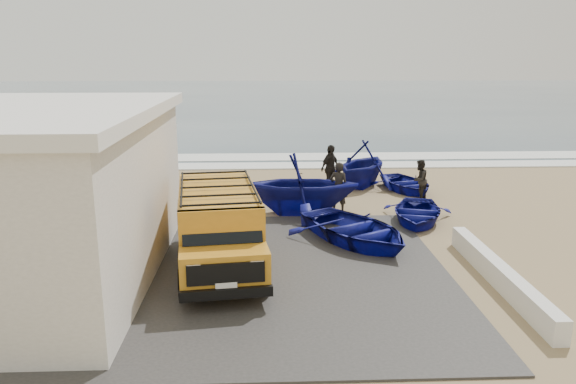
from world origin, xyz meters
name	(u,v)px	position (x,y,z in m)	size (l,w,h in m)	color
ground	(289,247)	(0.00, 0.00, 0.00)	(160.00, 160.00, 0.00)	#967E57
slab	(215,273)	(-2.00, -2.00, 0.03)	(12.00, 10.00, 0.05)	#3B3836
ocean	(270,98)	(0.00, 56.00, 0.00)	(180.00, 88.00, 0.01)	#385166
surf_line	(279,166)	(0.00, 12.00, 0.03)	(180.00, 1.60, 0.06)	white
surf_wash	(277,157)	(0.00, 14.50, 0.02)	(180.00, 2.20, 0.04)	white
parapet	(499,275)	(5.00, -3.00, 0.28)	(0.35, 6.00, 0.55)	silver
van	(219,226)	(-1.89, -1.60, 1.18)	(2.64, 5.34, 2.20)	orange
boat_near_left	(355,229)	(1.97, 0.29, 0.43)	(2.99, 4.19, 0.87)	navy
boat_near_right	(417,212)	(4.38, 2.30, 0.34)	(2.35, 3.29, 0.68)	navy
boat_mid_left	(300,184)	(0.55, 3.51, 1.07)	(3.51, 4.07, 2.14)	navy
boat_mid_right	(406,183)	(5.11, 6.63, 0.33)	(2.28, 3.19, 0.66)	navy
boat_far_left	(362,164)	(3.41, 7.57, 0.98)	(3.20, 3.71, 1.95)	navy
fisherman_front	(339,187)	(1.92, 3.68, 0.91)	(0.66, 0.43, 1.81)	black
fisherman_middle	(419,180)	(5.26, 5.29, 0.78)	(0.76, 0.59, 1.56)	black
fisherman_back	(330,168)	(1.97, 6.78, 0.96)	(1.12, 0.47, 1.91)	black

